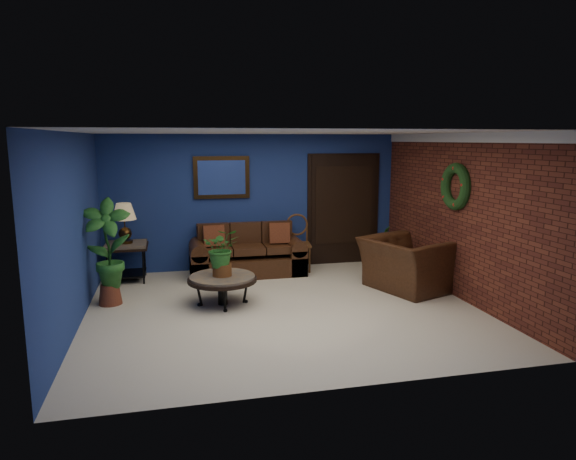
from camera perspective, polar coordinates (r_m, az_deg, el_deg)
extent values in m
plane|color=beige|center=(7.50, -0.55, -8.67)|extent=(5.50, 5.50, 0.00)
cube|color=navy|center=(9.63, -3.78, 3.13)|extent=(5.50, 0.04, 2.50)
cube|color=navy|center=(7.13, -22.68, -0.06)|extent=(0.04, 5.00, 2.50)
cube|color=maroon|center=(8.23, 18.48, 1.45)|extent=(0.04, 5.00, 2.50)
cube|color=silver|center=(7.10, -0.58, 10.81)|extent=(5.50, 5.00, 0.02)
cube|color=white|center=(8.13, 18.77, 9.70)|extent=(0.03, 5.00, 0.14)
cube|color=#3E2610|center=(9.46, -7.38, 5.81)|extent=(1.02, 0.06, 0.77)
cube|color=black|center=(10.05, 6.16, 2.24)|extent=(1.44, 0.06, 2.18)
torus|color=black|center=(8.19, 18.12, 4.61)|extent=(0.16, 0.72, 0.72)
cube|color=#412212|center=(9.30, -4.53, -3.91)|extent=(2.03, 0.88, 0.33)
cube|color=#412212|center=(9.54, -4.84, -1.69)|extent=(1.74, 0.24, 0.83)
cube|color=#412212|center=(9.12, -8.10, -2.28)|extent=(0.56, 0.60, 0.13)
cube|color=#412212|center=(9.18, -4.50, -2.12)|extent=(0.56, 0.60, 0.13)
cube|color=#412212|center=(9.28, -0.97, -1.96)|extent=(0.56, 0.60, 0.13)
cube|color=#412212|center=(9.21, -9.89, -3.77)|extent=(0.30, 0.88, 0.46)
cube|color=#412212|center=(9.45, 0.68, -3.26)|extent=(0.30, 0.88, 0.46)
cube|color=brown|center=(9.10, -8.24, -0.67)|extent=(0.37, 0.11, 0.37)
cube|color=brown|center=(9.27, -0.95, -0.37)|extent=(0.37, 0.11, 0.37)
cylinder|color=#4E4944|center=(7.61, -7.32, -5.24)|extent=(0.96, 0.96, 0.05)
cylinder|color=black|center=(7.62, -7.31, -5.50)|extent=(1.01, 1.01, 0.05)
cylinder|color=black|center=(7.67, -7.28, -6.81)|extent=(0.14, 0.14, 0.39)
cube|color=#4E4944|center=(9.19, -17.58, -1.55)|extent=(0.68, 0.68, 0.05)
cube|color=black|center=(9.20, -17.56, -1.80)|extent=(0.72, 0.72, 0.04)
cube|color=black|center=(9.30, -17.41, -4.65)|extent=(0.61, 0.61, 0.03)
cylinder|color=black|center=(9.01, -19.42, -3.95)|extent=(0.03, 0.03, 0.63)
cylinder|color=black|center=(8.96, -15.78, -3.83)|extent=(0.03, 0.03, 0.63)
cylinder|color=black|center=(9.56, -19.05, -3.14)|extent=(0.03, 0.03, 0.63)
cylinder|color=black|center=(9.51, -15.63, -3.02)|extent=(0.03, 0.03, 0.63)
cylinder|color=#3E2610|center=(9.18, -17.59, -1.25)|extent=(0.24, 0.24, 0.05)
sphere|color=#3E2610|center=(9.16, -17.63, -0.51)|extent=(0.22, 0.22, 0.22)
cylinder|color=#3E2610|center=(9.13, -17.69, 0.59)|extent=(0.02, 0.02, 0.28)
cone|color=#947D54|center=(9.10, -17.76, 1.83)|extent=(0.40, 0.40, 0.28)
cube|color=#573319|center=(9.46, 1.13, -1.65)|extent=(0.50, 0.50, 0.04)
torus|color=#573319|center=(9.59, 1.00, 0.60)|extent=(0.42, 0.09, 0.42)
cylinder|color=#573319|center=(9.31, 0.11, -3.44)|extent=(0.04, 0.04, 0.47)
cylinder|color=#573319|center=(9.36, 2.41, -3.39)|extent=(0.04, 0.04, 0.47)
cylinder|color=#573319|center=(9.68, -0.11, -2.92)|extent=(0.04, 0.04, 0.47)
cylinder|color=#573319|center=(9.72, 2.10, -2.87)|extent=(0.04, 0.04, 0.47)
imported|color=#412212|center=(8.50, 13.07, -3.73)|extent=(1.50, 1.59, 0.84)
cylinder|color=brown|center=(7.58, -7.33, -4.40)|extent=(0.28, 0.28, 0.18)
imported|color=#1C541A|center=(7.50, -7.39, -1.98)|extent=(0.55, 0.48, 0.57)
cylinder|color=brown|center=(9.96, 10.30, -3.50)|extent=(0.26, 0.26, 0.20)
imported|color=#1C541A|center=(9.88, 10.37, -1.37)|extent=(0.43, 0.39, 0.65)
cylinder|color=brown|center=(8.07, -19.15, -6.75)|extent=(0.34, 0.34, 0.30)
imported|color=#1C541A|center=(7.89, -19.47, -1.45)|extent=(0.71, 0.49, 1.32)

